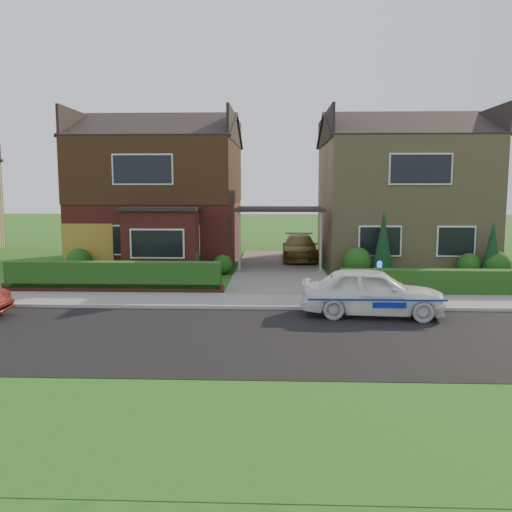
{
  "coord_description": "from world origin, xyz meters",
  "views": [
    {
      "loc": [
        -0.13,
        -12.9,
        3.68
      ],
      "look_at": [
        -0.76,
        3.5,
        1.57
      ],
      "focal_mm": 38.0,
      "sensor_mm": 36.0,
      "label": 1
    }
  ],
  "objects": [
    {
      "name": "shrub_left_far",
      "position": [
        -8.5,
        9.5,
        0.54
      ],
      "size": [
        1.08,
        1.08,
        1.08
      ],
      "primitive_type": "sphere",
      "color": "#163D13",
      "rests_on": "ground"
    },
    {
      "name": "potted_plant_c",
      "position": [
        -4.35,
        7.53,
        0.36
      ],
      "size": [
        0.42,
        0.42,
        0.72
      ],
      "primitive_type": "imported",
      "rotation": [
        0.0,
        0.0,
        1.61
      ],
      "color": "gray",
      "rests_on": "ground"
    },
    {
      "name": "house_right",
      "position": [
        5.8,
        13.99,
        3.66
      ],
      "size": [
        7.5,
        8.06,
        7.25
      ],
      "color": "#96845C",
      "rests_on": "ground"
    },
    {
      "name": "hedge_left",
      "position": [
        -5.8,
        5.45,
        0.0
      ],
      "size": [
        7.5,
        0.55,
        0.9
      ],
      "primitive_type": "cube",
      "color": "#163D13",
      "rests_on": "ground"
    },
    {
      "name": "conifer_b",
      "position": [
        8.6,
        9.2,
        1.1
      ],
      "size": [
        0.9,
        0.9,
        2.2
      ],
      "primitive_type": "cone",
      "color": "black",
      "rests_on": "ground"
    },
    {
      "name": "shrub_right_mid",
      "position": [
        7.8,
        9.5,
        0.48
      ],
      "size": [
        0.96,
        0.96,
        0.96
      ],
      "primitive_type": "sphere",
      "color": "#163D13",
      "rests_on": "ground"
    },
    {
      "name": "house_left",
      "position": [
        -5.78,
        13.9,
        3.81
      ],
      "size": [
        7.5,
        9.53,
        7.25
      ],
      "color": "maroon",
      "rests_on": "ground"
    },
    {
      "name": "garage_door",
      "position": [
        -8.25,
        9.96,
        1.05
      ],
      "size": [
        2.2,
        0.1,
        2.1
      ],
      "primitive_type": "cube",
      "color": "olive",
      "rests_on": "ground"
    },
    {
      "name": "potted_plant_a",
      "position": [
        -7.1,
        6.0,
        0.4
      ],
      "size": [
        0.49,
        0.42,
        0.79
      ],
      "primitive_type": "imported",
      "rotation": [
        0.0,
        0.0,
        -0.38
      ],
      "color": "gray",
      "rests_on": "ground"
    },
    {
      "name": "police_car",
      "position": [
        2.6,
        2.4,
        0.69
      ],
      "size": [
        3.72,
        4.17,
        1.54
      ],
      "rotation": [
        0.0,
        0.0,
        1.48
      ],
      "color": "white",
      "rests_on": "ground"
    },
    {
      "name": "driveway",
      "position": [
        0.0,
        11.0,
        0.06
      ],
      "size": [
        3.8,
        12.0,
        0.12
      ],
      "primitive_type": "cube",
      "color": "#666059",
      "rests_on": "ground"
    },
    {
      "name": "shrub_left_mid",
      "position": [
        -4.0,
        9.3,
        0.66
      ],
      "size": [
        1.32,
        1.32,
        1.32
      ],
      "primitive_type": "sphere",
      "color": "#163D13",
      "rests_on": "ground"
    },
    {
      "name": "shrub_left_near",
      "position": [
        -2.4,
        9.6,
        0.42
      ],
      "size": [
        0.84,
        0.84,
        0.84
      ],
      "primitive_type": "sphere",
      "color": "#163D13",
      "rests_on": "ground"
    },
    {
      "name": "kerb",
      "position": [
        0.0,
        3.05,
        0.06
      ],
      "size": [
        60.0,
        0.16,
        0.12
      ],
      "primitive_type": "cube",
      "color": "#9E9993",
      "rests_on": "ground"
    },
    {
      "name": "road",
      "position": [
        0.0,
        0.0,
        0.0
      ],
      "size": [
        60.0,
        6.0,
        0.02
      ],
      "primitive_type": "cube",
      "color": "black",
      "rests_on": "ground"
    },
    {
      "name": "ground",
      "position": [
        0.0,
        0.0,
        0.0
      ],
      "size": [
        120.0,
        120.0,
        0.0
      ],
      "primitive_type": "plane",
      "color": "#1A4F15",
      "rests_on": "ground"
    },
    {
      "name": "conifer_a",
      "position": [
        4.2,
        9.2,
        1.3
      ],
      "size": [
        0.9,
        0.9,
        2.6
      ],
      "primitive_type": "cone",
      "color": "black",
      "rests_on": "ground"
    },
    {
      "name": "hedge_right",
      "position": [
        5.8,
        5.35,
        0.0
      ],
      "size": [
        7.5,
        0.55,
        0.8
      ],
      "primitive_type": "cube",
      "color": "#163D13",
      "rests_on": "ground"
    },
    {
      "name": "dwarf_wall",
      "position": [
        -5.8,
        5.3,
        0.18
      ],
      "size": [
        7.7,
        0.25,
        0.36
      ],
      "primitive_type": "cube",
      "color": "maroon",
      "rests_on": "ground"
    },
    {
      "name": "shrub_right_near",
      "position": [
        3.2,
        9.4,
        0.6
      ],
      "size": [
        1.2,
        1.2,
        1.2
      ],
      "primitive_type": "sphere",
      "color": "#163D13",
      "rests_on": "ground"
    },
    {
      "name": "sidewalk",
      "position": [
        0.0,
        4.1,
        0.05
      ],
      "size": [
        60.0,
        2.0,
        0.1
      ],
      "primitive_type": "cube",
      "color": "slate",
      "rests_on": "ground"
    },
    {
      "name": "grass_verge",
      "position": [
        0.0,
        -5.0,
        0.0
      ],
      "size": [
        60.0,
        4.0,
        0.01
      ],
      "primitive_type": "cube",
      "color": "#1A4F15",
      "rests_on": "ground"
    },
    {
      "name": "potted_plant_b",
      "position": [
        -8.94,
        9.0,
        0.33
      ],
      "size": [
        0.45,
        0.41,
        0.66
      ],
      "primitive_type": "imported",
      "rotation": [
        0.0,
        0.0,
        0.39
      ],
      "color": "gray",
      "rests_on": "ground"
    },
    {
      "name": "shrub_right_far",
      "position": [
        8.8,
        9.2,
        0.54
      ],
      "size": [
        1.08,
        1.08,
        1.08
      ],
      "primitive_type": "sphere",
      "color": "#163D13",
      "rests_on": "ground"
    },
    {
      "name": "carport_link",
      "position": [
        0.0,
        10.95,
        2.66
      ],
      "size": [
        3.8,
        3.0,
        2.77
      ],
      "color": "black",
      "rests_on": "ground"
    },
    {
      "name": "driveway_car",
      "position": [
        1.0,
        13.47,
        0.72
      ],
      "size": [
        1.73,
        4.16,
        1.2
      ],
      "primitive_type": "imported",
      "rotation": [
        0.0,
        0.0,
        -0.01
      ],
      "color": "brown",
      "rests_on": "driveway"
    }
  ]
}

